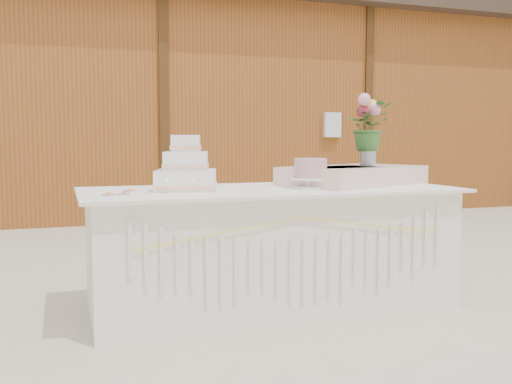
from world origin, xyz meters
TOP-DOWN VIEW (x-y plane):
  - ground at (0.00, 0.00)m, footprint 80.00×80.00m
  - barn at (-0.01, 5.99)m, footprint 12.60×4.60m
  - cake_table at (0.00, -0.00)m, footprint 2.40×1.00m
  - wedding_cake at (-0.54, 0.06)m, footprint 0.46×0.46m
  - pink_cake_stand at (0.24, -0.09)m, footprint 0.27×0.27m
  - satin_runner at (0.66, 0.12)m, footprint 1.15×0.94m
  - flower_vase at (0.78, 0.13)m, footprint 0.11×0.11m
  - bouquet at (0.78, 0.13)m, footprint 0.37×0.34m
  - loose_flowers at (-0.96, 0.01)m, footprint 0.28×0.40m

SIDE VIEW (x-z plane):
  - ground at x=0.00m, z-range 0.00..0.00m
  - cake_table at x=0.00m, z-range 0.00..0.77m
  - loose_flowers at x=-0.96m, z-range 0.77..0.79m
  - satin_runner at x=0.66m, z-range 0.77..0.90m
  - pink_cake_stand at x=0.24m, z-range 0.78..0.97m
  - wedding_cake at x=-0.54m, z-range 0.72..1.06m
  - flower_vase at x=0.78m, z-range 0.90..1.05m
  - bouquet at x=0.78m, z-range 1.05..1.40m
  - barn at x=-0.01m, z-range 0.03..3.33m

